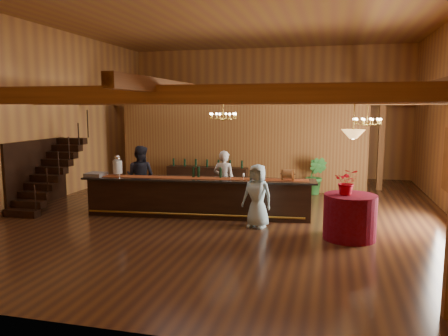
% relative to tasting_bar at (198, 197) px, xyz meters
% --- Properties ---
extents(floor, '(14.00, 14.00, 0.00)m').
position_rel_tasting_bar_xyz_m(floor, '(0.75, 0.79, -0.54)').
color(floor, '#522E18').
rests_on(floor, ground).
extents(ceiling, '(14.00, 14.00, 0.00)m').
position_rel_tasting_bar_xyz_m(ceiling, '(0.75, 0.79, 4.96)').
color(ceiling, '#9E6E32').
rests_on(ceiling, wall_back).
extents(wall_back, '(12.00, 0.10, 5.50)m').
position_rel_tasting_bar_xyz_m(wall_back, '(0.75, 7.79, 2.21)').
color(wall_back, '#BF843F').
rests_on(wall_back, floor).
extents(wall_front, '(12.00, 0.10, 5.50)m').
position_rel_tasting_bar_xyz_m(wall_front, '(0.75, -6.21, 2.21)').
color(wall_front, '#BF843F').
rests_on(wall_front, floor).
extents(wall_left, '(0.10, 14.00, 5.50)m').
position_rel_tasting_bar_xyz_m(wall_left, '(-5.25, 0.79, 2.21)').
color(wall_left, '#BF843F').
rests_on(wall_left, floor).
extents(beam_grid, '(11.90, 13.90, 0.39)m').
position_rel_tasting_bar_xyz_m(beam_grid, '(0.75, 1.30, 2.70)').
color(beam_grid, '#9B5C2A').
rests_on(beam_grid, wall_left).
extents(support_posts, '(9.20, 10.20, 3.20)m').
position_rel_tasting_bar_xyz_m(support_posts, '(0.75, 0.29, 1.06)').
color(support_posts, '#9B5C2A').
rests_on(support_posts, floor).
extents(partition_wall, '(9.00, 0.18, 3.10)m').
position_rel_tasting_bar_xyz_m(partition_wall, '(0.25, 4.29, 1.01)').
color(partition_wall, brown).
rests_on(partition_wall, floor).
extents(staircase, '(1.00, 2.80, 2.00)m').
position_rel_tasting_bar_xyz_m(staircase, '(-4.70, 0.05, 0.46)').
color(staircase, black).
rests_on(staircase, floor).
extents(backroom_boxes, '(4.10, 0.60, 1.10)m').
position_rel_tasting_bar_xyz_m(backroom_boxes, '(0.46, 6.29, -0.01)').
color(backroom_boxes, black).
rests_on(backroom_boxes, floor).
extents(tasting_bar, '(6.44, 1.44, 1.08)m').
position_rel_tasting_bar_xyz_m(tasting_bar, '(0.00, 0.00, 0.00)').
color(tasting_bar, black).
rests_on(tasting_bar, floor).
extents(beverage_dispenser, '(0.26, 0.26, 0.60)m').
position_rel_tasting_bar_xyz_m(beverage_dispenser, '(-2.30, -0.18, 0.81)').
color(beverage_dispenser, silver).
rests_on(beverage_dispenser, tasting_bar).
extents(glass_rack_tray, '(0.50, 0.50, 0.10)m').
position_rel_tasting_bar_xyz_m(glass_rack_tray, '(-2.89, -0.34, 0.57)').
color(glass_rack_tray, gray).
rests_on(glass_rack_tray, tasting_bar).
extents(raffle_drum, '(0.34, 0.24, 0.30)m').
position_rel_tasting_bar_xyz_m(raffle_drum, '(2.43, 0.19, 0.70)').
color(raffle_drum, '#A45E2E').
rests_on(raffle_drum, tasting_bar).
extents(bar_bottle_0, '(0.07, 0.07, 0.30)m').
position_rel_tasting_bar_xyz_m(bar_bottle_0, '(-0.15, 0.11, 0.67)').
color(bar_bottle_0, black).
rests_on(bar_bottle_0, tasting_bar).
extents(bar_bottle_1, '(0.07, 0.07, 0.30)m').
position_rel_tasting_bar_xyz_m(bar_bottle_1, '(-0.01, 0.12, 0.67)').
color(bar_bottle_1, black).
rests_on(bar_bottle_1, tasting_bar).
extents(bar_bottle_2, '(0.07, 0.07, 0.30)m').
position_rel_tasting_bar_xyz_m(bar_bottle_2, '(0.60, 0.18, 0.67)').
color(bar_bottle_2, black).
rests_on(bar_bottle_2, tasting_bar).
extents(backbar_shelf, '(2.98, 0.49, 0.84)m').
position_rel_tasting_bar_xyz_m(backbar_shelf, '(-0.84, 3.83, -0.12)').
color(backbar_shelf, black).
rests_on(backbar_shelf, floor).
extents(round_table, '(1.19, 1.19, 1.03)m').
position_rel_tasting_bar_xyz_m(round_table, '(3.98, -1.14, -0.03)').
color(round_table, '#63030D').
rests_on(round_table, floor).
extents(chandelier_left, '(0.80, 0.80, 0.62)m').
position_rel_tasting_bar_xyz_m(chandelier_left, '(0.35, 1.46, 2.19)').
color(chandelier_left, '#B39134').
rests_on(chandelier_left, beam_grid).
extents(chandelier_right, '(0.80, 0.80, 0.77)m').
position_rel_tasting_bar_xyz_m(chandelier_right, '(4.52, 2.33, 2.04)').
color(chandelier_right, '#B39134').
rests_on(chandelier_right, beam_grid).
extents(pendant_lamp, '(0.52, 0.52, 0.90)m').
position_rel_tasting_bar_xyz_m(pendant_lamp, '(3.98, -1.14, 1.86)').
color(pendant_lamp, '#B39134').
rests_on(pendant_lamp, beam_grid).
extents(bartender, '(0.68, 0.49, 1.76)m').
position_rel_tasting_bar_xyz_m(bartender, '(0.53, 0.85, 0.34)').
color(bartender, silver).
rests_on(bartender, floor).
extents(staff_second, '(0.93, 0.74, 1.86)m').
position_rel_tasting_bar_xyz_m(staff_second, '(-2.01, 0.68, 0.39)').
color(staff_second, black).
rests_on(staff_second, floor).
extents(guest, '(0.89, 0.70, 1.60)m').
position_rel_tasting_bar_xyz_m(guest, '(1.76, -0.68, 0.26)').
color(guest, '#B1DEEF').
rests_on(guest, floor).
extents(floor_plant, '(0.85, 0.75, 1.31)m').
position_rel_tasting_bar_xyz_m(floor_plant, '(3.03, 3.89, 0.11)').
color(floor_plant, '#276927').
rests_on(floor_plant, floor).
extents(table_flowers, '(0.56, 0.50, 0.60)m').
position_rel_tasting_bar_xyz_m(table_flowers, '(3.89, -1.18, 0.78)').
color(table_flowers, '#B20316').
rests_on(table_flowers, round_table).
extents(table_vase, '(0.15, 0.15, 0.29)m').
position_rel_tasting_bar_xyz_m(table_vase, '(3.90, -1.06, 0.63)').
color(table_vase, '#B39134').
rests_on(table_vase, round_table).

